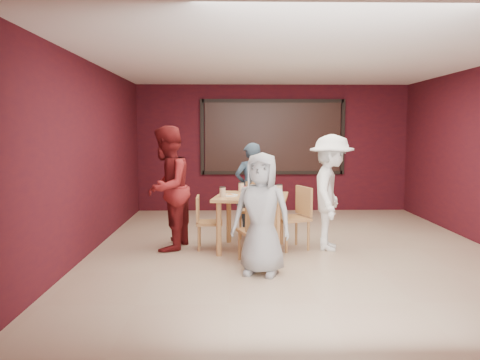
{
  "coord_description": "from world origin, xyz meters",
  "views": [
    {
      "loc": [
        -0.94,
        -6.91,
        1.78
      ],
      "look_at": [
        -0.8,
        -0.02,
        1.06
      ],
      "focal_mm": 35.0,
      "sensor_mm": 36.0,
      "label": 1
    }
  ],
  "objects_px": {
    "diner_right": "(331,192)",
    "dining_table": "(251,203)",
    "chair_right": "(296,214)",
    "diner_back": "(251,189)",
    "chair_front": "(257,228)",
    "diner_left": "(167,188)",
    "diner_front": "(262,214)",
    "chair_back": "(256,206)",
    "chair_left": "(205,219)"
  },
  "relations": [
    {
      "from": "dining_table",
      "to": "chair_front",
      "type": "distance_m",
      "value": 0.77
    },
    {
      "from": "chair_back",
      "to": "diner_left",
      "type": "bearing_deg",
      "value": -150.25
    },
    {
      "from": "chair_right",
      "to": "chair_front",
      "type": "bearing_deg",
      "value": -128.5
    },
    {
      "from": "chair_back",
      "to": "diner_front",
      "type": "bearing_deg",
      "value": -91.23
    },
    {
      "from": "diner_left",
      "to": "chair_front",
      "type": "bearing_deg",
      "value": 69.74
    },
    {
      "from": "chair_left",
      "to": "chair_right",
      "type": "relative_size",
      "value": 0.85
    },
    {
      "from": "diner_front",
      "to": "diner_right",
      "type": "xyz_separation_m",
      "value": [
        1.12,
        1.21,
        0.11
      ]
    },
    {
      "from": "chair_back",
      "to": "diner_right",
      "type": "bearing_deg",
      "value": -37.9
    },
    {
      "from": "chair_front",
      "to": "chair_left",
      "type": "distance_m",
      "value": 1.11
    },
    {
      "from": "dining_table",
      "to": "chair_back",
      "type": "height_order",
      "value": "dining_table"
    },
    {
      "from": "chair_left",
      "to": "diner_front",
      "type": "height_order",
      "value": "diner_front"
    },
    {
      "from": "diner_right",
      "to": "dining_table",
      "type": "bearing_deg",
      "value": 106.05
    },
    {
      "from": "dining_table",
      "to": "chair_left",
      "type": "bearing_deg",
      "value": 173.25
    },
    {
      "from": "chair_left",
      "to": "dining_table",
      "type": "bearing_deg",
      "value": -6.75
    },
    {
      "from": "chair_left",
      "to": "chair_front",
      "type": "bearing_deg",
      "value": -47.72
    },
    {
      "from": "chair_front",
      "to": "diner_back",
      "type": "bearing_deg",
      "value": 90.16
    },
    {
      "from": "chair_left",
      "to": "chair_back",
      "type": "bearing_deg",
      "value": 43.71
    },
    {
      "from": "chair_right",
      "to": "chair_back",
      "type": "bearing_deg",
      "value": 125.9
    },
    {
      "from": "diner_right",
      "to": "diner_front",
      "type": "bearing_deg",
      "value": 152.15
    },
    {
      "from": "dining_table",
      "to": "diner_back",
      "type": "distance_m",
      "value": 1.13
    },
    {
      "from": "diner_left",
      "to": "diner_right",
      "type": "bearing_deg",
      "value": 100.27
    },
    {
      "from": "diner_back",
      "to": "diner_left",
      "type": "bearing_deg",
      "value": 19.2
    },
    {
      "from": "diner_back",
      "to": "dining_table",
      "type": "bearing_deg",
      "value": 68.3
    },
    {
      "from": "chair_right",
      "to": "dining_table",
      "type": "bearing_deg",
      "value": -173.96
    },
    {
      "from": "diner_front",
      "to": "diner_left",
      "type": "xyz_separation_m",
      "value": [
        -1.34,
        1.26,
        0.17
      ]
    },
    {
      "from": "chair_back",
      "to": "dining_table",
      "type": "bearing_deg",
      "value": -97.56
    },
    {
      "from": "chair_right",
      "to": "diner_front",
      "type": "bearing_deg",
      "value": -116.01
    },
    {
      "from": "chair_right",
      "to": "diner_front",
      "type": "distance_m",
      "value": 1.42
    },
    {
      "from": "dining_table",
      "to": "chair_front",
      "type": "xyz_separation_m",
      "value": [
        0.04,
        -0.74,
        -0.23
      ]
    },
    {
      "from": "chair_front",
      "to": "dining_table",
      "type": "bearing_deg",
      "value": 93.39
    },
    {
      "from": "chair_front",
      "to": "diner_left",
      "type": "distance_m",
      "value": 1.6
    },
    {
      "from": "diner_front",
      "to": "chair_front",
      "type": "bearing_deg",
      "value": 112.24
    },
    {
      "from": "chair_back",
      "to": "diner_right",
      "type": "xyz_separation_m",
      "value": [
        1.08,
        -0.84,
        0.34
      ]
    },
    {
      "from": "diner_front",
      "to": "chair_left",
      "type": "bearing_deg",
      "value": 140.06
    },
    {
      "from": "chair_right",
      "to": "diner_left",
      "type": "height_order",
      "value": "diner_left"
    },
    {
      "from": "chair_front",
      "to": "diner_left",
      "type": "height_order",
      "value": "diner_left"
    },
    {
      "from": "dining_table",
      "to": "chair_back",
      "type": "distance_m",
      "value": 0.89
    },
    {
      "from": "chair_front",
      "to": "diner_right",
      "type": "bearing_deg",
      "value": 33.38
    },
    {
      "from": "dining_table",
      "to": "diner_left",
      "type": "relative_size",
      "value": 0.65
    },
    {
      "from": "chair_left",
      "to": "diner_right",
      "type": "distance_m",
      "value": 1.94
    },
    {
      "from": "diner_left",
      "to": "diner_front",
      "type": "bearing_deg",
      "value": 58.08
    },
    {
      "from": "chair_left",
      "to": "diner_left",
      "type": "height_order",
      "value": "diner_left"
    },
    {
      "from": "chair_front",
      "to": "chair_right",
      "type": "relative_size",
      "value": 0.92
    },
    {
      "from": "chair_right",
      "to": "diner_right",
      "type": "distance_m",
      "value": 0.61
    },
    {
      "from": "chair_back",
      "to": "chair_left",
      "type": "distance_m",
      "value": 1.13
    },
    {
      "from": "chair_right",
      "to": "diner_right",
      "type": "xyz_separation_m",
      "value": [
        0.51,
        -0.05,
        0.33
      ]
    },
    {
      "from": "diner_back",
      "to": "chair_front",
      "type": "bearing_deg",
      "value": 70.41
    },
    {
      "from": "diner_back",
      "to": "diner_right",
      "type": "bearing_deg",
      "value": 116.52
    },
    {
      "from": "chair_left",
      "to": "diner_right",
      "type": "xyz_separation_m",
      "value": [
        1.89,
        -0.06,
        0.41
      ]
    },
    {
      "from": "chair_front",
      "to": "diner_back",
      "type": "height_order",
      "value": "diner_back"
    }
  ]
}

